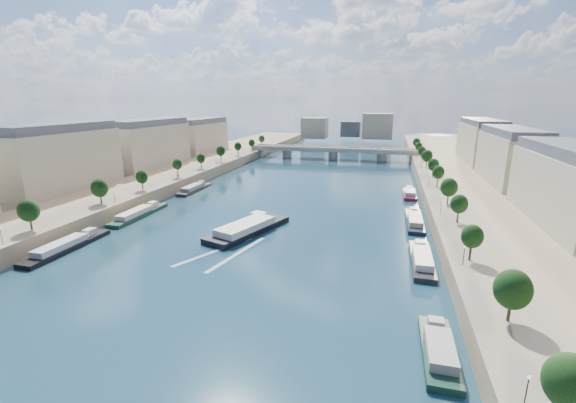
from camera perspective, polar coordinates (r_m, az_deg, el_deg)
The scene contains 17 objects.
ground at distance 146.35m, azimuth -0.05°, elevation -0.48°, with size 700.00×700.00×0.00m, color #0C2738.
quay_left at distance 177.72m, azimuth -23.13°, elevation 1.89°, with size 44.00×520.00×5.00m, color #9E8460.
quay_right at distance 145.76m, azimuth 28.50°, elevation -1.37°, with size 44.00×520.00×5.00m, color #9E8460.
pave_left at distance 168.51m, azimuth -19.16°, elevation 2.50°, with size 14.00×520.00×0.10m, color gray.
pave_right at distance 142.16m, azimuth 22.77°, elevation -0.02°, with size 14.00×520.00×0.10m, color gray.
trees_left at distance 168.05m, azimuth -18.38°, elevation 4.43°, with size 4.80×268.80×8.26m.
trees_right at distance 150.41m, azimuth 21.73°, elevation 2.97°, with size 4.80×268.80×8.26m.
lamps_left at distance 157.40m, azimuth -19.87°, elevation 2.63°, with size 0.36×200.36×4.28m.
lamps_right at distance 145.79m, azimuth 20.87°, elevation 1.62°, with size 0.36×200.36×4.28m.
buildings_left at distance 192.78m, azimuth -24.48°, elevation 6.90°, with size 16.00×226.00×23.20m.
buildings_right at distance 157.98m, azimuth 32.72°, elevation 4.40°, with size 16.00×226.00×23.20m.
skyline at distance 358.33m, azimuth 9.58°, elevation 10.80°, with size 79.00×42.00×22.00m.
bridge at distance 261.46m, azimuth 6.72°, elevation 7.36°, with size 112.00×12.00×8.15m.
tour_barge at distance 116.63m, azimuth -5.96°, elevation -3.97°, with size 18.50×32.07×4.19m.
wake at distance 102.76m, azimuth -9.18°, elevation -7.46°, with size 16.02×25.66×0.04m.
moored_barges_left at distance 126.07m, azimuth -26.61°, elevation -4.26°, with size 5.00×155.31×3.60m.
moored_barges_right at distance 99.65m, azimuth 19.26°, elevation -8.36°, with size 5.00×161.18×3.60m.
Camera 1 is at (35.90, -36.50, 38.70)m, focal length 24.00 mm.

